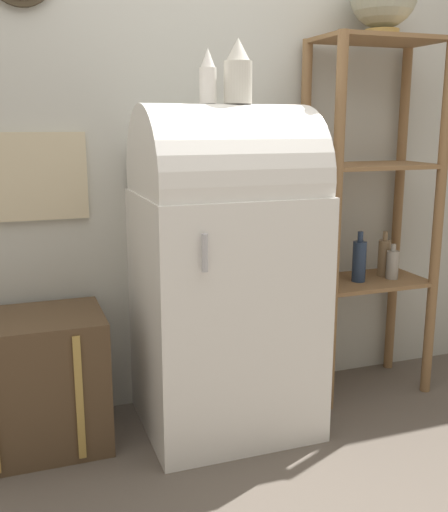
% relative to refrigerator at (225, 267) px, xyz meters
% --- Properties ---
extents(ground_plane, '(12.00, 12.00, 0.00)m').
position_rel_refrigerator_xyz_m(ground_plane, '(0.00, -0.22, -0.75)').
color(ground_plane, '#60564C').
extents(wall_back, '(7.00, 0.09, 2.70)m').
position_rel_refrigerator_xyz_m(wall_back, '(-0.01, 0.35, 0.60)').
color(wall_back, '#B7B7AD').
rests_on(wall_back, ground_plane).
extents(refrigerator, '(0.74, 0.69, 1.45)m').
position_rel_refrigerator_xyz_m(refrigerator, '(0.00, 0.00, 0.00)').
color(refrigerator, white).
rests_on(refrigerator, ground_plane).
extents(suitcase_trunk, '(0.60, 0.44, 0.58)m').
position_rel_refrigerator_xyz_m(suitcase_trunk, '(-0.83, 0.07, -0.45)').
color(suitcase_trunk, brown).
rests_on(suitcase_trunk, ground_plane).
extents(shelf_unit, '(0.62, 0.38, 1.76)m').
position_rel_refrigerator_xyz_m(shelf_unit, '(0.81, 0.12, 0.23)').
color(shelf_unit, olive).
rests_on(shelf_unit, ground_plane).
extents(vase_left, '(0.07, 0.07, 0.22)m').
position_rel_refrigerator_xyz_m(vase_left, '(-0.07, 0.02, 0.80)').
color(vase_left, white).
rests_on(vase_left, refrigerator).
extents(vase_center, '(0.12, 0.12, 0.26)m').
position_rel_refrigerator_xyz_m(vase_center, '(0.06, -0.00, 0.82)').
color(vase_center, beige).
rests_on(vase_center, refrigerator).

